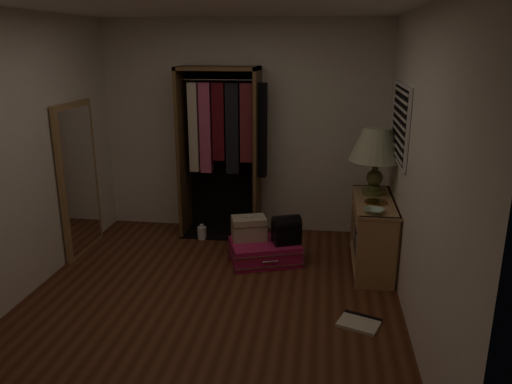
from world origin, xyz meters
The scene contains 13 objects.
ground centered at (0.00, 0.00, 0.00)m, with size 4.00×4.00×0.00m, color #502817.
room_walls centered at (0.08, 0.04, 1.50)m, with size 3.52×4.02×2.60m.
console_bookshelf centered at (1.54, 1.04, 0.39)m, with size 0.42×1.12×0.75m.
open_wardrobe centered at (-0.20, 1.76, 1.21)m, with size 1.04×0.50×2.05m.
floor_mirror centered at (-1.70, 1.00, 0.85)m, with size 0.06×0.80×1.70m.
pink_suitcase centered at (0.39, 0.97, 0.11)m, with size 0.89×0.76×0.23m.
train_case centered at (0.21, 1.04, 0.36)m, with size 0.43×0.36×0.27m.
black_bag centered at (0.63, 0.98, 0.39)m, with size 0.34×0.28×0.32m.
table_lamp centered at (1.54, 1.23, 1.27)m, with size 0.74×0.74×0.71m.
brass_tray centered at (1.54, 0.90, 0.76)m, with size 0.30×0.30×0.01m.
ceramic_bowl centered at (1.49, 0.57, 0.77)m, with size 0.19×0.19×0.05m, color #A7C9AF.
white_jug centered at (-0.45, 1.52, 0.08)m, with size 0.14×0.14×0.19m.
floor_book centered at (1.36, -0.18, 0.01)m, with size 0.41×0.37×0.03m.
Camera 1 is at (0.99, -4.04, 2.31)m, focal length 35.00 mm.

